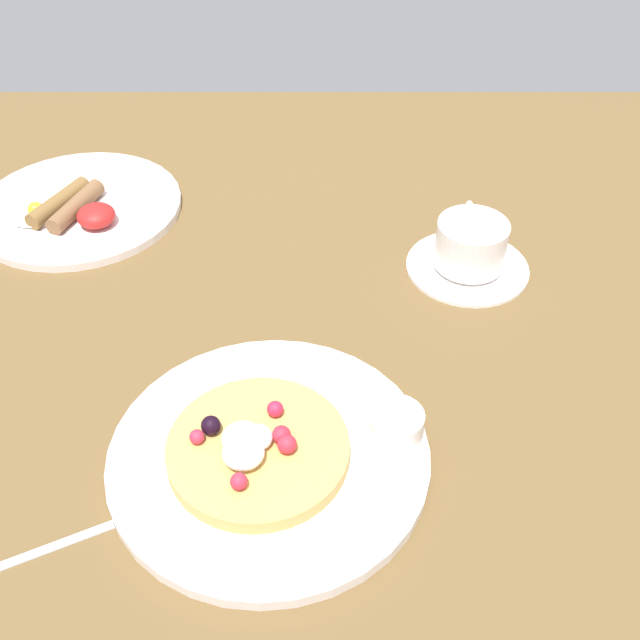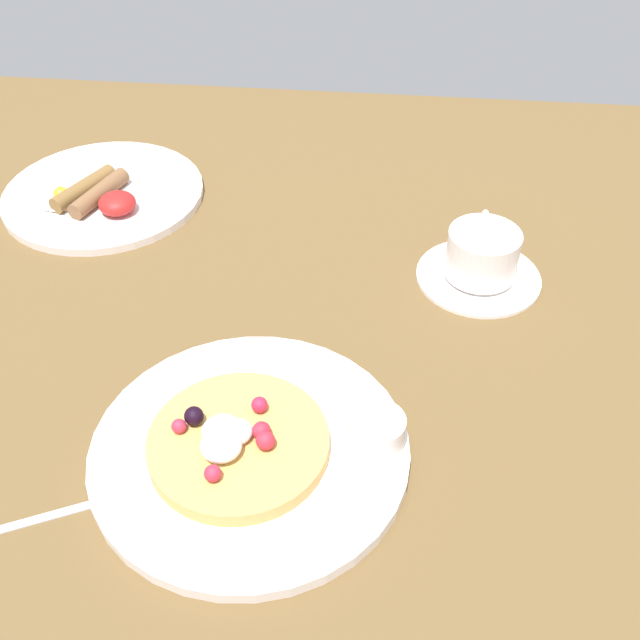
% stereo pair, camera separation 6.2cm
% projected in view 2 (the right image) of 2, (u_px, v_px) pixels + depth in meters
% --- Properties ---
extents(ground_plane, '(1.69, 1.14, 0.03)m').
position_uv_depth(ground_plane, '(289.00, 340.00, 0.83)').
color(ground_plane, brown).
extents(pancake_plate, '(0.29, 0.29, 0.01)m').
position_uv_depth(pancake_plate, '(250.00, 450.00, 0.69)').
color(pancake_plate, white).
rests_on(pancake_plate, ground_plane).
extents(pancake_with_berries, '(0.16, 0.16, 0.04)m').
position_uv_depth(pancake_with_berries, '(236.00, 442.00, 0.67)').
color(pancake_with_berries, tan).
rests_on(pancake_with_berries, pancake_plate).
extents(syrup_ramekin, '(0.05, 0.05, 0.03)m').
position_uv_depth(syrup_ramekin, '(377.00, 432.00, 0.67)').
color(syrup_ramekin, white).
rests_on(syrup_ramekin, pancake_plate).
extents(breakfast_plate, '(0.26, 0.26, 0.01)m').
position_uv_depth(breakfast_plate, '(104.00, 194.00, 1.00)').
color(breakfast_plate, white).
rests_on(breakfast_plate, ground_plane).
extents(fried_breakfast, '(0.14, 0.11, 0.03)m').
position_uv_depth(fried_breakfast, '(93.00, 196.00, 0.97)').
color(fried_breakfast, brown).
rests_on(fried_breakfast, breakfast_plate).
extents(coffee_saucer, '(0.14, 0.14, 0.01)m').
position_uv_depth(coffee_saucer, '(478.00, 275.00, 0.88)').
color(coffee_saucer, white).
rests_on(coffee_saucer, ground_plane).
extents(coffee_cup, '(0.08, 0.11, 0.05)m').
position_uv_depth(coffee_cup, '(482.00, 252.00, 0.86)').
color(coffee_cup, white).
rests_on(coffee_cup, coffee_saucer).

